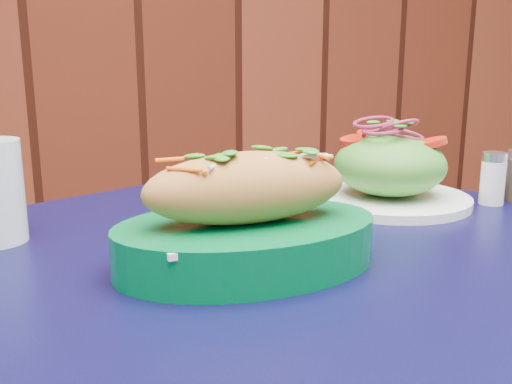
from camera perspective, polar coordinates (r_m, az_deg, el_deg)
name	(u,v)px	position (r m, az deg, el deg)	size (l,w,h in m)	color
cafe_table	(303,332)	(0.63, 4.69, -13.79)	(1.04, 1.04, 0.75)	black
banh_mi_basket	(247,221)	(0.54, -0.87, -2.91)	(0.26, 0.17, 0.12)	#005D2B
salad_plate	(389,171)	(0.81, 13.18, 2.07)	(0.22, 0.22, 0.12)	white
salt_shaker	(493,178)	(0.85, 22.61, 1.27)	(0.03, 0.03, 0.07)	white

